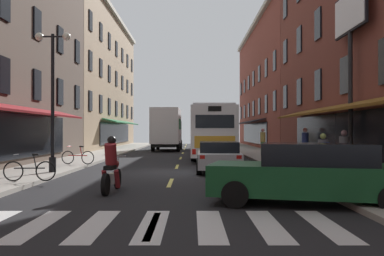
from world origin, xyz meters
The scene contains 19 objects.
ground_plane centered at (0.00, 0.00, -0.05)m, with size 34.80×80.00×0.10m, color black.
lane_centre_dashes centered at (0.00, -0.25, 0.00)m, with size 0.14×73.90×0.01m.
crosswalk_near centered at (0.00, -10.00, 0.00)m, with size 7.10×2.80×0.01m.
sidewalk_left centered at (-5.90, 0.00, 0.07)m, with size 3.00×80.00×0.14m, color #A39E93.
sidewalk_right centered at (5.90, 0.00, 0.07)m, with size 3.00×80.00×0.14m, color #A39E93.
billboard_sign centered at (7.05, -1.43, 5.76)m, with size 0.40×3.19×7.26m.
transit_bus centered at (2.10, 9.71, 1.75)m, with size 2.86×11.44×3.33m.
box_truck centered at (-1.51, 19.92, 1.95)m, with size 2.58×7.57×3.76m.
sedan_near centered at (3.66, -7.79, 0.76)m, with size 5.10×2.92×1.49m.
sedan_mid centered at (-1.58, 30.86, 0.72)m, with size 2.02×4.54×1.40m.
sedan_far centered at (1.93, 0.44, 0.68)m, with size 2.01×4.38×1.33m.
motorcycle_rider centered at (-1.61, -5.72, 0.71)m, with size 0.62×2.07×1.66m.
bicycle_near centered at (-4.94, 2.78, 0.50)m, with size 1.70×0.48×0.91m.
bicycle_mid centered at (-4.61, -4.22, 0.50)m, with size 1.71×0.48×0.91m.
pedestrian_near centered at (5.43, -3.14, 0.97)m, with size 0.36×0.50×1.57m.
pedestrian_mid centered at (6.54, -2.11, 1.01)m, with size 0.36×0.36×1.69m.
pedestrian_far centered at (6.88, 4.55, 1.09)m, with size 0.36×0.36×1.83m.
pedestrian_rear centered at (5.69, 11.04, 1.09)m, with size 0.36×0.36×1.83m.
street_lamp_twin centered at (-4.88, -1.15, 3.25)m, with size 1.42×0.32×5.64m.
Camera 1 is at (0.75, -17.95, 1.80)m, focal length 38.97 mm.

